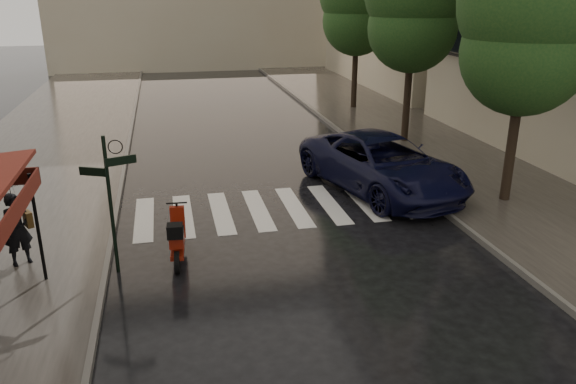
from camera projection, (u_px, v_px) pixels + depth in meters
name	position (u px, v px, depth m)	size (l,w,h in m)	color
ground	(178.00, 343.00, 9.94)	(120.00, 120.00, 0.00)	black
sidewalk_near	(38.00, 163.00, 20.02)	(6.00, 60.00, 0.12)	#38332D
sidewalk_far	(421.00, 140.00, 23.02)	(5.50, 60.00, 0.12)	#38332D
curb_near	(126.00, 157.00, 20.64)	(0.12, 60.00, 0.16)	#595651
curb_far	(356.00, 144.00, 22.44)	(0.12, 60.00, 0.16)	#595651
crosswalk	(276.00, 208.00, 16.05)	(7.85, 3.20, 0.01)	silver
signpost	(110.00, 194.00, 11.83)	(1.17, 0.29, 3.10)	black
tree_near	(530.00, 13.00, 14.67)	(3.80, 3.80, 7.99)	black
pedestrian_with_umbrella	(11.00, 195.00, 12.03)	(1.34, 1.35, 2.45)	black
scooter	(177.00, 239.00, 12.75)	(0.51, 1.82, 1.19)	black
parked_car	(382.00, 164.00, 17.23)	(2.83, 6.14, 1.71)	black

